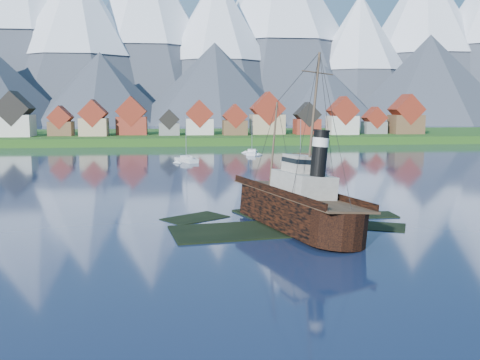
{
  "coord_description": "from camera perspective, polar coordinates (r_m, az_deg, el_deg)",
  "views": [
    {
      "loc": [
        -11.28,
        -63.24,
        14.78
      ],
      "look_at": [
        -3.04,
        6.0,
        5.0
      ],
      "focal_mm": 40.0,
      "sensor_mm": 36.0,
      "label": 1
    }
  ],
  "objects": [
    {
      "name": "mountains",
      "position": [
        549.69,
        -5.85,
        15.74
      ],
      "size": [
        965.0,
        340.0,
        205.0
      ],
      "color": "#2D333D",
      "rests_on": "ground"
    },
    {
      "name": "ground",
      "position": [
        65.91,
        3.25,
        -4.99
      ],
      "size": [
        1400.0,
        1400.0,
        0.0
      ],
      "primitive_type": "plane",
      "color": "#16213D",
      "rests_on": "ground"
    },
    {
      "name": "seawall",
      "position": [
        196.12,
        -3.48,
        3.65
      ],
      "size": [
        600.0,
        2.5,
        2.0
      ],
      "primitive_type": "cube",
      "color": "#3F3D38",
      "rests_on": "ground"
    },
    {
      "name": "shore_bank",
      "position": [
        233.98,
        -4.03,
        4.34
      ],
      "size": [
        600.0,
        80.0,
        3.2
      ],
      "primitive_type": "cube",
      "color": "#1A4112",
      "rests_on": "ground"
    },
    {
      "name": "sailboat_c",
      "position": [
        141.76,
        -5.75,
        2.08
      ],
      "size": [
        6.22,
        10.53,
        13.29
      ],
      "rotation": [
        0.0,
        0.0,
        0.38
      ],
      "color": "silver",
      "rests_on": "ground"
    },
    {
      "name": "shoal",
      "position": [
        68.38,
        4.41,
        -4.82
      ],
      "size": [
        31.71,
        21.24,
        1.14
      ],
      "color": "black",
      "rests_on": "ground"
    },
    {
      "name": "sailboat_e",
      "position": [
        162.89,
        1.28,
        2.87
      ],
      "size": [
        4.87,
        11.2,
        12.61
      ],
      "rotation": [
        0.0,
        0.0,
        -0.2
      ],
      "color": "silver",
      "rests_on": "ground"
    },
    {
      "name": "tugboat_wreck",
      "position": [
        66.31,
        5.48,
        -2.49
      ],
      "size": [
        6.43,
        27.72,
        21.96
      ],
      "rotation": [
        0.0,
        0.09,
        0.28
      ],
      "color": "black",
      "rests_on": "ground"
    },
    {
      "name": "town",
      "position": [
        216.6,
        -12.65,
        6.26
      ],
      "size": [
        250.96,
        16.69,
        17.3
      ],
      "color": "maroon",
      "rests_on": "ground"
    },
    {
      "name": "sailboat_d",
      "position": [
        142.08,
        6.44,
        2.07
      ],
      "size": [
        7.77,
        7.41,
        11.73
      ],
      "rotation": [
        0.0,
        0.0,
        -0.82
      ],
      "color": "silver",
      "rests_on": "ground"
    }
  ]
}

